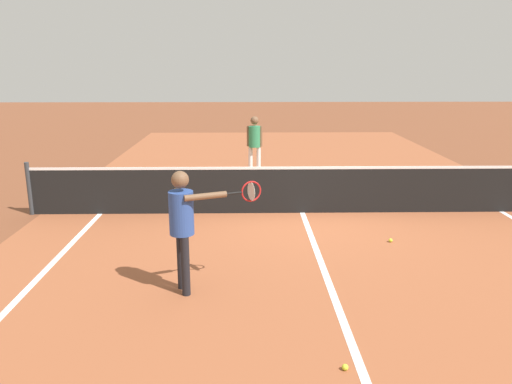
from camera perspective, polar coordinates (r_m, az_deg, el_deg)
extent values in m
plane|color=brown|center=(10.28, 5.29, -2.37)|extent=(60.00, 60.00, 0.00)
cube|color=#9E5433|center=(10.28, 5.29, -2.36)|extent=(10.62, 24.40, 0.00)
cube|color=white|center=(7.31, 8.05, -9.61)|extent=(0.10, 6.40, 0.01)
cylinder|color=#33383D|center=(10.97, -24.38, 0.35)|extent=(0.09, 0.09, 1.07)
cube|color=black|center=(10.16, 5.35, 0.09)|extent=(10.95, 0.02, 0.91)
cube|color=white|center=(10.05, 5.41, 2.74)|extent=(10.95, 0.03, 0.05)
cylinder|color=black|center=(6.84, -8.51, -7.67)|extent=(0.11, 0.11, 0.81)
cylinder|color=black|center=(6.65, -8.02, -8.34)|extent=(0.11, 0.11, 0.81)
cylinder|color=#2D4C99|center=(6.51, -8.49, -2.36)|extent=(0.32, 0.32, 0.57)
sphere|color=brown|center=(6.40, -8.63, 1.39)|extent=(0.22, 0.22, 0.22)
cylinder|color=brown|center=(6.67, -8.86, -1.90)|extent=(0.08, 0.08, 0.55)
cylinder|color=brown|center=(6.36, -5.77, -0.47)|extent=(0.54, 0.28, 0.08)
cylinder|color=black|center=(6.48, -2.50, -0.13)|extent=(0.21, 0.11, 0.03)
torus|color=red|center=(6.57, -0.54, 0.07)|extent=(0.27, 0.13, 0.28)
cylinder|color=silver|center=(6.57, -0.54, 0.07)|extent=(0.10, 0.23, 0.25)
cylinder|color=white|center=(13.51, 0.30, 3.49)|extent=(0.11, 0.11, 0.79)
cylinder|color=white|center=(13.54, -0.62, 3.52)|extent=(0.11, 0.11, 0.79)
cylinder|color=#338C59|center=(13.42, -0.16, 6.32)|extent=(0.32, 0.32, 0.55)
sphere|color=brown|center=(13.36, -0.17, 8.13)|extent=(0.22, 0.22, 0.22)
cylinder|color=brown|center=(13.39, 0.56, 6.34)|extent=(0.08, 0.08, 0.54)
cylinder|color=brown|center=(13.44, -0.89, 6.37)|extent=(0.08, 0.08, 0.54)
sphere|color=#CCE033|center=(8.89, 15.06, -5.33)|extent=(0.07, 0.07, 0.07)
sphere|color=#CCE033|center=(5.35, 10.10, -19.03)|extent=(0.07, 0.07, 0.07)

